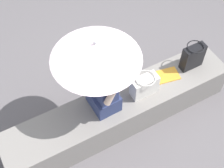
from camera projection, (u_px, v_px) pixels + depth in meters
ground_plane at (119, 121)px, 4.01m from camera, size 14.00×14.00×0.00m
stone_bench at (120, 111)px, 3.82m from camera, size 2.81×0.52×0.46m
person_seated at (103, 84)px, 3.29m from camera, size 0.29×0.48×0.90m
parasol at (96, 51)px, 2.94m from camera, size 0.89×0.89×0.98m
handbag_black at (193, 57)px, 3.81m from camera, size 0.28×0.21×0.35m
tote_bag_canvas at (144, 85)px, 3.60m from camera, size 0.31×0.23×0.27m
magazine at (167, 75)px, 3.85m from camera, size 0.31×0.25×0.01m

